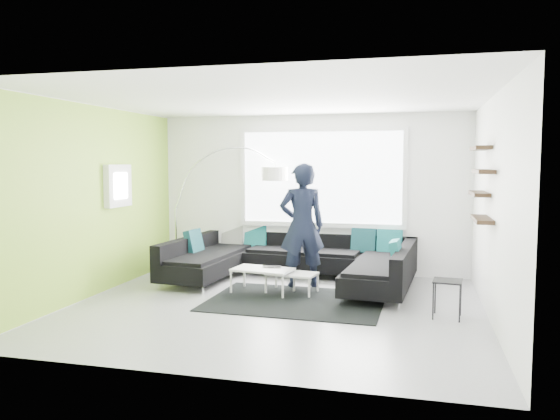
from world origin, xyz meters
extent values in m
plane|color=gray|center=(0.00, 0.00, 0.00)|extent=(5.50, 5.50, 0.00)
cube|color=white|center=(0.00, 2.50, 1.40)|extent=(5.50, 0.04, 2.80)
cube|color=white|center=(0.00, -2.50, 1.40)|extent=(5.50, 0.04, 2.80)
cube|color=white|center=(-2.75, 0.00, 1.40)|extent=(0.04, 5.00, 2.80)
cube|color=white|center=(2.75, 0.00, 1.40)|extent=(0.04, 5.00, 2.80)
cube|color=white|center=(0.00, 0.00, 2.80)|extent=(5.50, 5.00, 0.04)
cube|color=#93C638|center=(-2.74, 0.00, 1.40)|extent=(0.01, 5.00, 2.80)
cube|color=silver|center=(0.20, 2.46, 1.70)|extent=(2.96, 0.06, 1.68)
cube|color=white|center=(-2.68, 0.60, 1.60)|extent=(0.12, 0.66, 0.66)
cube|color=black|center=(2.64, 0.40, 1.70)|extent=(0.20, 1.24, 0.95)
cube|color=black|center=(-0.11, 1.45, 0.20)|extent=(3.96, 2.63, 0.40)
cube|color=black|center=(-0.11, 1.45, 0.55)|extent=(3.96, 2.63, 0.30)
cube|color=#0C4C51|center=(-0.11, 1.45, 0.61)|extent=(3.39, 0.47, 0.42)
cube|color=black|center=(0.21, 0.37, 0.01)|extent=(2.48, 1.83, 0.01)
cube|color=white|center=(-0.17, 0.79, 0.19)|extent=(1.22, 0.82, 0.37)
cube|color=black|center=(2.24, 0.04, 0.24)|extent=(0.39, 0.39, 0.48)
imported|color=black|center=(0.10, 1.29, 0.97)|extent=(1.03, 0.95, 1.95)
imported|color=black|center=(-0.27, 0.83, 0.38)|extent=(0.32, 0.24, 0.02)
camera|label=1|loc=(1.85, -7.03, 1.96)|focal=35.00mm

